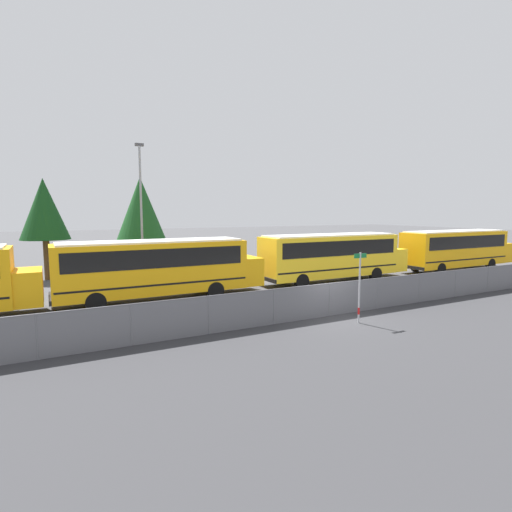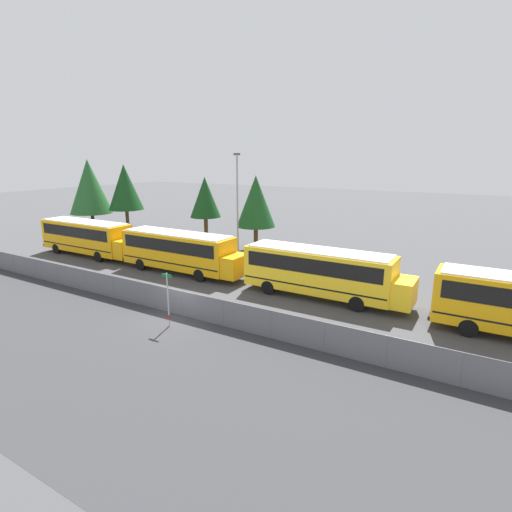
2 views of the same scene
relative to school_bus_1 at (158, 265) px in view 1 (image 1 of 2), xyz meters
The scene contains 10 objects.
ground_plane 9.74m from the school_bus_1, 48.45° to the right, with size 200.00×200.00×0.00m, color #424244.
road_strip 14.71m from the school_bus_1, 64.29° to the right, with size 94.89×12.00×0.01m.
fence 9.61m from the school_bus_1, 48.46° to the right, with size 60.96×0.07×1.59m.
school_bus_1 is the anchor object (origin of this frame).
school_bus_2 12.33m from the school_bus_1, ahead, with size 11.55×2.63×3.37m.
school_bus_3 24.91m from the school_bus_1, ahead, with size 11.55×2.63×3.37m.
street_sign 11.01m from the school_bus_1, 52.35° to the right, with size 0.70×0.09×3.17m.
light_pole 8.29m from the school_bus_1, 84.35° to the left, with size 0.60×0.24×9.76m.
tree_0 10.71m from the school_bus_1, 82.99° to the left, with size 3.95×3.95×7.65m.
tree_3 12.31m from the school_bus_1, 117.33° to the left, with size 3.38×3.38×7.32m.
Camera 1 is at (-11.70, -14.81, 4.95)m, focal length 28.00 mm.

